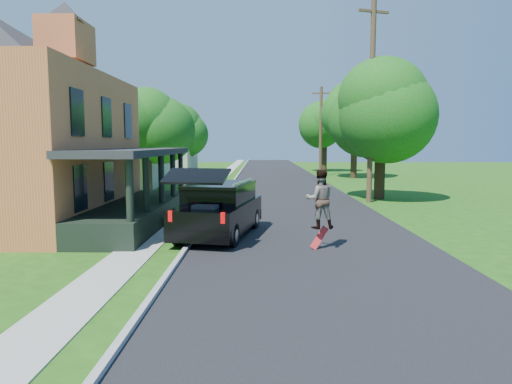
{
  "coord_description": "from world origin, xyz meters",
  "views": [
    {
      "loc": [
        -1.72,
        -12.72,
        3.34
      ],
      "look_at": [
        -1.86,
        3.0,
        1.67
      ],
      "focal_mm": 32.0,
      "sensor_mm": 36.0,
      "label": 1
    }
  ],
  "objects_px": {
    "skateboarder": "(320,199)",
    "tree_right_near": "(381,105)",
    "utility_pole_near": "(371,100)",
    "black_suv": "(219,209)"
  },
  "relations": [
    {
      "from": "tree_right_near",
      "to": "black_suv",
      "type": "bearing_deg",
      "value": -127.5
    },
    {
      "from": "skateboarder",
      "to": "utility_pole_near",
      "type": "bearing_deg",
      "value": -114.37
    },
    {
      "from": "black_suv",
      "to": "utility_pole_near",
      "type": "bearing_deg",
      "value": 62.44
    },
    {
      "from": "skateboarder",
      "to": "tree_right_near",
      "type": "distance_m",
      "value": 14.91
    },
    {
      "from": "skateboarder",
      "to": "tree_right_near",
      "type": "relative_size",
      "value": 0.21
    },
    {
      "from": "black_suv",
      "to": "skateboarder",
      "type": "xyz_separation_m",
      "value": [
        3.36,
        -2.07,
        0.62
      ]
    },
    {
      "from": "skateboarder",
      "to": "utility_pole_near",
      "type": "distance_m",
      "value": 13.15
    },
    {
      "from": "tree_right_near",
      "to": "utility_pole_near",
      "type": "bearing_deg",
      "value": -119.9
    },
    {
      "from": "skateboarder",
      "to": "tree_right_near",
      "type": "height_order",
      "value": "tree_right_near"
    },
    {
      "from": "black_suv",
      "to": "skateboarder",
      "type": "bearing_deg",
      "value": -20.5
    }
  ]
}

